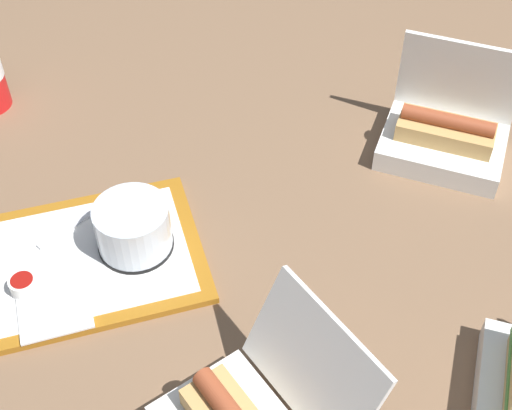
% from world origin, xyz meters
% --- Properties ---
extents(ground_plane, '(3.20, 3.20, 0.00)m').
position_xyz_m(ground_plane, '(0.00, 0.00, 0.00)').
color(ground_plane, brown).
extents(food_tray, '(0.42, 0.34, 0.01)m').
position_xyz_m(food_tray, '(-0.32, -0.02, 0.01)').
color(food_tray, '#A56619').
rests_on(food_tray, ground_plane).
extents(cake_container, '(0.11, 0.11, 0.08)m').
position_xyz_m(cake_container, '(-0.23, -0.00, 0.05)').
color(cake_container, black).
rests_on(cake_container, food_tray).
extents(ketchup_cup, '(0.04, 0.04, 0.02)m').
position_xyz_m(ketchup_cup, '(-0.39, -0.08, 0.03)').
color(ketchup_cup, white).
rests_on(ketchup_cup, food_tray).
extents(napkin_stack, '(0.12, 0.12, 0.00)m').
position_xyz_m(napkin_stack, '(-0.34, -0.11, 0.02)').
color(napkin_stack, white).
rests_on(napkin_stack, food_tray).
extents(plastic_fork, '(0.09, 0.08, 0.00)m').
position_xyz_m(plastic_fork, '(-0.34, 0.04, 0.02)').
color(plastic_fork, white).
rests_on(plastic_fork, food_tray).
extents(clamshell_hotdog_corner, '(0.25, 0.23, 0.19)m').
position_xyz_m(clamshell_hotdog_corner, '(0.28, 0.19, 0.04)').
color(clamshell_hotdog_corner, white).
rests_on(clamshell_hotdog_corner, ground_plane).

